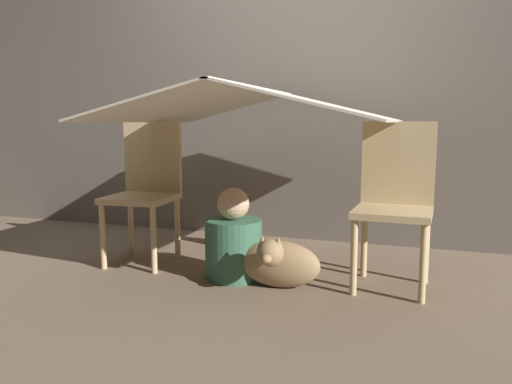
{
  "coord_description": "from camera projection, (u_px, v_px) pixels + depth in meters",
  "views": [
    {
      "loc": [
        0.91,
        -2.53,
        0.9
      ],
      "look_at": [
        0.0,
        0.17,
        0.5
      ],
      "focal_mm": 35.0,
      "sensor_mm": 36.0,
      "label": 1
    }
  ],
  "objects": [
    {
      "name": "dog",
      "position": [
        278.0,
        262.0,
        2.69
      ],
      "size": [
        0.45,
        0.36,
        0.32
      ],
      "color": "#9E7F56",
      "rests_on": "ground_plane"
    },
    {
      "name": "wall_back",
      "position": [
        299.0,
        74.0,
        3.72
      ],
      "size": [
        7.0,
        0.05,
        2.5
      ],
      "color": "#6B6056",
      "rests_on": "ground_plane"
    },
    {
      "name": "sheet_canopy",
      "position": [
        256.0,
        104.0,
        2.81
      ],
      "size": [
        1.54,
        1.41,
        0.2
      ],
      "color": "silver"
    },
    {
      "name": "chair_right",
      "position": [
        395.0,
        198.0,
        2.71
      ],
      "size": [
        0.41,
        0.41,
        0.9
      ],
      "rotation": [
        0.0,
        0.0,
        -0.04
      ],
      "color": "#D1B27F",
      "rests_on": "ground_plane"
    },
    {
      "name": "person_front",
      "position": [
        234.0,
        242.0,
        2.87
      ],
      "size": [
        0.33,
        0.33,
        0.53
      ],
      "color": "#38664C",
      "rests_on": "ground_plane"
    },
    {
      "name": "chair_left",
      "position": [
        146.0,
        186.0,
        3.2
      ],
      "size": [
        0.42,
        0.42,
        0.9
      ],
      "rotation": [
        0.0,
        0.0,
        0.06
      ],
      "color": "#D1B27F",
      "rests_on": "ground_plane"
    },
    {
      "name": "ground_plane",
      "position": [
        246.0,
        283.0,
        2.79
      ],
      "size": [
        8.8,
        8.8,
        0.0
      ],
      "primitive_type": "plane",
      "color": "#7A6651"
    }
  ]
}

